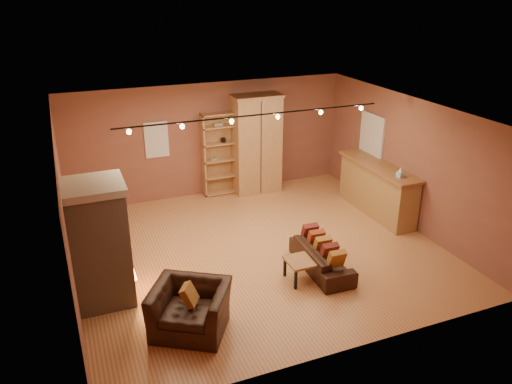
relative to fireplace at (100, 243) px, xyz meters
name	(u,v)px	position (x,y,z in m)	size (l,w,h in m)	color
floor	(259,249)	(3.04, 0.60, -1.06)	(7.00, 7.00, 0.00)	#A7673B
ceiling	(259,113)	(3.04, 0.60, 1.74)	(7.00, 7.00, 0.00)	#59321C
back_wall	(209,140)	(3.04, 3.85, 0.34)	(7.00, 0.02, 2.80)	brown
left_wall	(65,214)	(-0.46, 0.60, 0.34)	(0.02, 6.50, 2.80)	brown
right_wall	(409,163)	(6.54, 0.60, 0.34)	(0.02, 6.50, 2.80)	brown
fireplace	(100,243)	(0.00, 0.00, 0.00)	(1.01, 0.98, 2.12)	tan
back_window	(157,140)	(1.74, 3.83, 0.49)	(0.56, 0.04, 0.86)	silver
bookcase	(218,153)	(3.23, 3.74, 0.00)	(0.86, 0.33, 2.09)	tan
armoire	(256,144)	(4.17, 3.53, 0.19)	(1.22, 0.69, 2.49)	tan
bar_counter	(377,189)	(6.24, 1.23, -0.46)	(0.65, 2.46, 1.18)	#A7824D
tissue_box	(400,173)	(6.19, 0.42, 0.21)	(0.16, 0.16, 0.23)	#91D0E8
right_window	(372,135)	(6.51, 2.00, 0.59)	(0.05, 0.90, 1.00)	silver
loveseat	(322,253)	(3.84, -0.53, -0.72)	(0.55, 1.64, 0.71)	black
armchair	(190,302)	(1.12, -1.32, -0.56)	(1.36, 1.23, 0.99)	black
coffee_table	(302,263)	(3.33, -0.72, -0.71)	(0.55, 0.55, 0.41)	#976237
track_rail	(255,117)	(3.04, 0.80, 1.63)	(5.20, 0.09, 0.13)	black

